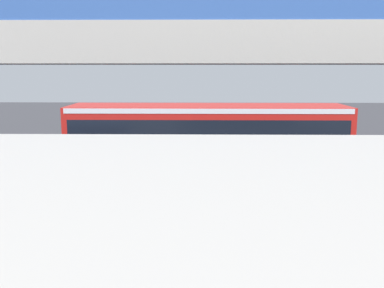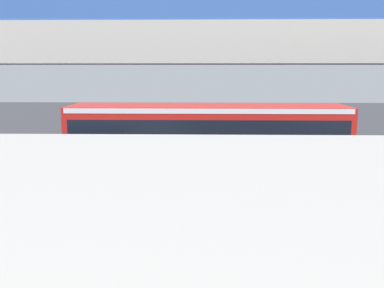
% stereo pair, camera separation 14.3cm
% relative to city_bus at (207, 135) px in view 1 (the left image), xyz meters
% --- Properties ---
extents(ground, '(80.00, 80.00, 0.00)m').
position_rel_city_bus_xyz_m(ground, '(-1.50, -0.94, -1.88)').
color(ground, '#38383D').
extents(city_bus, '(11.54, 2.85, 3.15)m').
position_rel_city_bus_xyz_m(city_bus, '(0.00, 0.00, 0.00)').
color(city_bus, red).
rests_on(city_bus, ground).
extents(bicycle_orange, '(1.77, 0.44, 0.96)m').
position_rel_city_bus_xyz_m(bicycle_orange, '(7.52, 2.35, -1.51)').
color(bicycle_orange, black).
rests_on(bicycle_orange, ground).
extents(pedestrian, '(0.38, 0.38, 1.79)m').
position_rel_city_bus_xyz_m(pedestrian, '(-6.54, -5.09, -1.00)').
color(pedestrian, '#2D2D38').
rests_on(pedestrian, ground).
extents(traffic_sign, '(0.08, 0.60, 2.80)m').
position_rel_city_bus_xyz_m(traffic_sign, '(-4.87, -4.88, 0.01)').
color(traffic_sign, slate).
rests_on(traffic_sign, ground).
extents(lane_dash_leftmost, '(2.00, 0.20, 0.01)m').
position_rel_city_bus_xyz_m(lane_dash_leftmost, '(-7.50, -3.48, -1.88)').
color(lane_dash_leftmost, silver).
rests_on(lane_dash_leftmost, ground).
extents(lane_dash_left, '(2.00, 0.20, 0.01)m').
position_rel_city_bus_xyz_m(lane_dash_left, '(-3.50, -3.48, -1.88)').
color(lane_dash_left, silver).
rests_on(lane_dash_left, ground).
extents(lane_dash_centre, '(2.00, 0.20, 0.01)m').
position_rel_city_bus_xyz_m(lane_dash_centre, '(0.50, -3.48, -1.88)').
color(lane_dash_centre, silver).
rests_on(lane_dash_centre, ground).
extents(lane_dash_right, '(2.00, 0.20, 0.01)m').
position_rel_city_bus_xyz_m(lane_dash_right, '(4.50, -3.48, -1.88)').
color(lane_dash_right, silver).
rests_on(lane_dash_right, ground).
extents(pedestrian_overpass, '(28.94, 2.60, 6.34)m').
position_rel_city_bus_xyz_m(pedestrian_overpass, '(-1.50, 11.44, 2.79)').
color(pedestrian_overpass, '#B2ADA5').
rests_on(pedestrian_overpass, ground).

